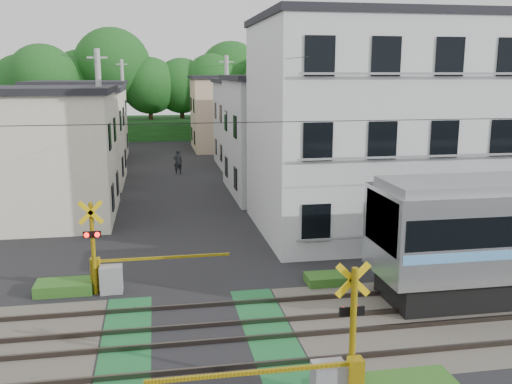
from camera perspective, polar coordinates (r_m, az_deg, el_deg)
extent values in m
plane|color=black|center=(15.83, -5.77, -14.17)|extent=(120.00, 120.00, 0.00)
cube|color=#47423A|center=(15.83, -5.77, -14.16)|extent=(120.00, 6.00, 0.00)
cube|color=black|center=(15.83, -5.77, -14.16)|extent=(5.20, 120.00, 0.00)
cube|color=#145126|center=(15.83, -12.86, -14.40)|extent=(1.30, 6.00, 0.00)
cube|color=#145126|center=(16.06, 1.20, -13.69)|extent=(1.30, 6.00, 0.00)
cube|color=#3F3833|center=(14.12, -5.15, -17.27)|extent=(120.00, 0.08, 0.14)
cube|color=#3F3833|center=(15.35, -5.62, -14.75)|extent=(120.00, 0.08, 0.14)
cube|color=#3F3833|center=(16.25, -5.91, -13.18)|extent=(120.00, 0.08, 0.14)
cube|color=#3F3833|center=(17.53, -6.26, -11.26)|extent=(120.00, 0.08, 0.14)
cube|color=black|center=(19.14, 19.77, -9.14)|extent=(2.43, 2.23, 0.61)
cube|color=black|center=(17.28, 12.54, -2.87)|extent=(0.10, 2.44, 1.58)
cylinder|color=yellow|center=(12.55, 9.64, -13.96)|extent=(0.14, 0.14, 3.00)
cube|color=yellow|center=(12.17, 9.68, -8.66)|extent=(0.77, 0.05, 0.77)
cube|color=yellow|center=(12.17, 9.68, -8.66)|extent=(0.77, 0.05, 0.77)
cube|color=black|center=(12.43, 9.57, -11.69)|extent=(0.55, 0.05, 0.20)
sphere|color=#FF0C07|center=(12.43, 8.76, -11.66)|extent=(0.16, 0.16, 0.16)
sphere|color=#FF0C07|center=(12.53, 10.18, -11.51)|extent=(0.16, 0.16, 0.16)
cube|color=gray|center=(12.90, 7.27, -18.41)|extent=(0.70, 0.50, 0.90)
cube|color=yellow|center=(12.79, 9.88, -18.26)|extent=(0.30, 0.30, 1.10)
cube|color=yellow|center=(12.05, -0.65, -17.62)|extent=(4.20, 0.08, 0.08)
cylinder|color=yellow|center=(18.73, -15.96, -5.48)|extent=(0.14, 0.14, 3.00)
cube|color=yellow|center=(18.32, -16.21, -1.98)|extent=(0.77, 0.05, 0.77)
cube|color=yellow|center=(18.32, -16.21, -1.98)|extent=(0.77, 0.05, 0.77)
cube|color=black|center=(18.49, -16.08, -4.09)|extent=(0.55, 0.05, 0.20)
sphere|color=#FF0C07|center=(18.45, -16.60, -4.16)|extent=(0.16, 0.16, 0.16)
sphere|color=#FF0C07|center=(18.42, -15.60, -4.13)|extent=(0.16, 0.16, 0.16)
cube|color=gray|center=(19.01, -14.27, -8.47)|extent=(0.70, 0.50, 0.90)
cube|color=yellow|center=(19.26, -15.73, -7.96)|extent=(0.30, 0.30, 1.10)
cube|color=yellow|center=(19.00, -9.00, -6.49)|extent=(4.20, 0.08, 0.08)
cube|color=silver|center=(25.64, 11.69, 6.16)|extent=(10.00, 8.00, 9.00)
cube|color=black|center=(25.62, 12.14, 16.56)|extent=(10.20, 8.16, 0.30)
cube|color=black|center=(21.21, 6.03, -3.06)|extent=(1.10, 0.06, 1.40)
cube|color=black|center=(22.00, 12.19, -2.72)|extent=(1.10, 0.06, 1.40)
cube|color=black|center=(23.02, 17.85, -2.38)|extent=(1.10, 0.06, 1.40)
cube|color=black|center=(24.26, 22.98, -2.05)|extent=(1.10, 0.06, 1.40)
cube|color=gray|center=(22.46, 15.29, -4.16)|extent=(9.00, 0.06, 0.08)
cube|color=black|center=(20.64, 6.21, 5.02)|extent=(1.10, 0.06, 1.40)
cube|color=black|center=(21.46, 12.53, 5.06)|extent=(1.10, 0.06, 1.40)
cube|color=black|center=(22.51, 18.33, 5.05)|extent=(1.10, 0.06, 1.40)
cube|color=black|center=(23.77, 23.56, 4.99)|extent=(1.10, 0.06, 1.40)
cube|color=gray|center=(21.84, 15.72, 3.43)|extent=(9.00, 0.06, 0.08)
cube|color=black|center=(20.51, 6.41, 13.37)|extent=(1.10, 0.06, 1.40)
cube|color=black|center=(21.33, 12.90, 13.09)|extent=(1.10, 0.06, 1.40)
cube|color=black|center=(22.38, 18.84, 12.69)|extent=(1.10, 0.06, 1.40)
cube|color=black|center=(23.65, 24.17, 12.22)|extent=(1.10, 0.06, 1.40)
cube|color=gray|center=(21.63, 16.17, 11.31)|extent=(9.00, 0.06, 0.08)
cube|color=beige|center=(29.01, -21.03, 3.27)|extent=(7.00, 7.00, 6.00)
cube|color=black|center=(28.75, -21.50, 9.48)|extent=(7.35, 7.35, 0.30)
cube|color=black|center=(27.12, -14.11, -0.50)|extent=(0.06, 1.00, 1.20)
cube|color=black|center=(30.55, -13.68, 0.88)|extent=(0.06, 1.00, 1.20)
cube|color=black|center=(26.68, -14.41, 5.39)|extent=(0.06, 1.00, 1.20)
cube|color=black|center=(30.16, -13.94, 6.11)|extent=(0.06, 1.00, 1.20)
cube|color=#B2B5B8|center=(33.33, 3.46, 5.48)|extent=(7.00, 8.00, 6.50)
cube|color=black|center=(33.13, 3.53, 11.34)|extent=(7.35, 8.40, 0.30)
cube|color=black|center=(31.01, -2.08, 1.38)|extent=(0.06, 1.00, 1.20)
cube|color=black|center=(34.92, -3.00, 2.55)|extent=(0.06, 1.00, 1.20)
cube|color=black|center=(30.63, -2.12, 6.53)|extent=(0.06, 1.00, 1.20)
cube|color=black|center=(34.58, -3.05, 7.13)|extent=(0.06, 1.00, 1.20)
cube|color=beige|center=(37.91, -19.27, 5.08)|extent=(8.00, 7.00, 5.80)
cube|color=black|center=(37.70, -19.59, 9.68)|extent=(8.40, 7.35, 0.30)
cube|color=black|center=(35.96, -13.17, 2.52)|extent=(0.06, 1.00, 1.20)
cube|color=black|center=(39.41, -12.92, 3.33)|extent=(0.06, 1.00, 1.20)
cube|color=black|center=(35.62, -13.38, 6.97)|extent=(0.06, 1.00, 1.20)
cube|color=black|center=(39.11, -13.11, 7.39)|extent=(0.06, 1.00, 1.20)
cube|color=#B2B5B8|center=(43.16, 0.86, 6.75)|extent=(7.00, 7.00, 6.20)
cube|color=black|center=(42.99, 0.88, 11.07)|extent=(7.35, 7.35, 0.30)
cube|color=black|center=(41.11, -3.53, 3.95)|extent=(0.06, 1.00, 1.20)
cube|color=black|center=(44.55, -4.05, 4.55)|extent=(0.06, 1.00, 1.20)
cube|color=black|center=(40.82, -3.58, 7.84)|extent=(0.06, 1.00, 1.20)
cube|color=black|center=(44.29, -4.10, 8.15)|extent=(0.06, 1.00, 1.20)
cube|color=beige|center=(47.73, -17.19, 6.60)|extent=(7.00, 8.00, 6.00)
cube|color=black|center=(47.57, -17.42, 10.37)|extent=(7.35, 8.40, 0.30)
cube|color=black|center=(45.61, -12.94, 4.45)|extent=(0.06, 1.00, 1.20)
cube|color=black|center=(49.58, -12.73, 5.03)|extent=(0.06, 1.00, 1.20)
cube|color=black|center=(45.35, -13.11, 7.96)|extent=(0.06, 1.00, 1.20)
cube|color=black|center=(49.34, -12.88, 8.26)|extent=(0.06, 1.00, 1.20)
cube|color=#CBAF8F|center=(52.87, -1.96, 7.79)|extent=(8.00, 7.00, 6.40)
cube|color=black|center=(52.74, -1.99, 11.42)|extent=(8.40, 7.35, 0.30)
cube|color=black|center=(50.88, -6.18, 5.42)|extent=(0.06, 1.00, 1.20)
cube|color=black|center=(54.36, -6.44, 5.82)|extent=(0.06, 1.00, 1.20)
cube|color=black|center=(50.65, -6.25, 8.57)|extent=(0.06, 1.00, 1.20)
cube|color=black|center=(54.14, -6.51, 8.77)|extent=(0.06, 1.00, 1.20)
cube|color=#1B501A|center=(64.48, -9.24, 6.41)|extent=(40.00, 10.00, 2.00)
cylinder|color=#332114|center=(62.47, -22.05, 6.64)|extent=(0.50, 0.50, 4.39)
sphere|color=#1B501A|center=(62.31, -22.31, 9.86)|extent=(6.15, 6.15, 6.15)
cylinder|color=#332114|center=(60.55, -20.29, 6.85)|extent=(0.50, 0.50, 4.86)
sphere|color=#1B501A|center=(60.38, -20.56, 10.53)|extent=(6.81, 6.81, 6.81)
cylinder|color=#332114|center=(64.45, -16.96, 7.24)|extent=(0.50, 0.50, 4.67)
sphere|color=#1B501A|center=(64.29, -17.16, 10.56)|extent=(6.54, 6.54, 6.54)
cylinder|color=#332114|center=(63.78, -13.98, 7.88)|extent=(0.50, 0.50, 5.82)
sphere|color=#1B501A|center=(63.65, -14.19, 12.07)|extent=(8.15, 8.15, 8.15)
cylinder|color=#332114|center=(63.06, -10.46, 7.30)|extent=(0.50, 0.50, 4.30)
sphere|color=#1B501A|center=(62.89, -10.58, 10.42)|extent=(6.01, 6.01, 6.01)
cylinder|color=#332114|center=(63.77, -7.38, 7.43)|extent=(0.50, 0.50, 4.26)
sphere|color=#1B501A|center=(63.60, -7.47, 10.49)|extent=(5.97, 5.97, 5.97)
cylinder|color=#332114|center=(63.00, -4.31, 7.54)|extent=(0.50, 0.50, 4.49)
sphere|color=#1B501A|center=(62.84, -4.36, 10.81)|extent=(6.29, 6.29, 6.29)
cylinder|color=#332114|center=(65.09, -2.48, 8.01)|extent=(0.50, 0.50, 5.20)
sphere|color=#1B501A|center=(64.94, -2.52, 11.68)|extent=(7.28, 7.28, 7.28)
cylinder|color=#332114|center=(61.46, 1.71, 7.50)|extent=(0.50, 0.50, 4.57)
sphere|color=#1B501A|center=(61.29, 1.73, 10.91)|extent=(6.40, 6.40, 6.40)
cylinder|color=#332114|center=(66.51, 2.81, 7.63)|extent=(0.50, 0.50, 4.11)
sphere|color=#1B501A|center=(66.35, 2.84, 10.46)|extent=(5.76, 5.76, 5.76)
cube|color=black|center=(16.96, 14.29, 6.99)|extent=(60.00, 0.02, 0.02)
cylinder|color=#A5A5A0|center=(27.47, -15.19, 5.31)|extent=(0.26, 0.26, 8.00)
cube|color=#A5A5A0|center=(27.32, -15.60, 12.83)|extent=(0.90, 0.08, 0.08)
cylinder|color=#A5A5A0|center=(36.61, -2.92, 7.24)|extent=(0.26, 0.26, 8.00)
cube|color=#A5A5A0|center=(36.50, -2.98, 12.88)|extent=(0.90, 0.08, 0.08)
cylinder|color=#A5A5A0|center=(48.36, -13.09, 8.07)|extent=(0.26, 0.26, 8.00)
cube|color=#A5A5A0|center=(48.27, -13.29, 12.33)|extent=(0.90, 0.08, 0.08)
cube|color=black|center=(37.79, -14.11, 12.21)|extent=(0.02, 42.00, 0.02)
cube|color=black|center=(37.98, -3.26, 12.53)|extent=(0.02, 42.00, 0.02)
imported|color=#24282D|center=(40.06, -7.83, 3.02)|extent=(0.69, 0.52, 1.72)
cube|color=#2D5E1E|center=(19.56, -18.61, -8.99)|extent=(1.80, 1.00, 0.36)
cube|color=#2D5E1E|center=(19.49, 7.23, -8.61)|extent=(1.50, 0.90, 0.30)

